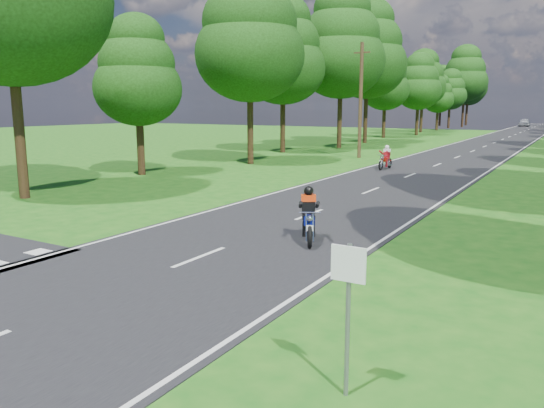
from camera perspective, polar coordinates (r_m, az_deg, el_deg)
The scene contains 9 objects.
ground at distance 11.67m, azimuth -13.94°, elevation -8.02°, with size 160.00×160.00×0.00m, color #175814.
main_road at distance 58.49m, azimuth 22.82°, elevation 6.10°, with size 7.00×140.00×0.02m, color black.
road_markings at distance 56.65m, azimuth 22.42°, elevation 6.03°, with size 7.40×140.00×0.01m.
treeline at distance 68.37m, azimuth 25.73°, elevation 13.33°, with size 40.00×115.35×14.78m.
telegraph_pole at distance 38.43m, azimuth 9.51°, elevation 10.97°, with size 1.20×0.26×8.00m.
road_sign at distance 6.69m, azimuth 8.18°, elevation -9.71°, with size 0.45×0.07×2.00m.
rider_near_blue at distance 14.37m, azimuth 3.96°, elevation -1.09°, with size 0.60×1.79×1.49m, color #0D1897, non-canonical shape.
rider_far_red at distance 31.65m, azimuth 12.12°, elevation 4.95°, with size 0.56×1.69×1.41m, color maroon, non-canonical shape.
distant_car at distance 107.96m, azimuth 25.50°, elevation 7.93°, with size 1.73×4.30×1.47m, color #B3B6BB.
Camera 1 is at (7.84, -7.84, 3.64)m, focal length 35.00 mm.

